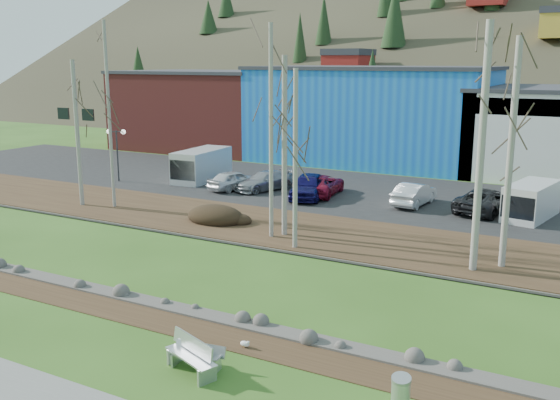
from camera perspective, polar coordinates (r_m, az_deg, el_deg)
The scene contains 32 objects.
ground at distance 20.93m, azimuth -14.56°, elevation -12.56°, with size 200.00×200.00×0.00m, color #2F5318.
footpath at distance 18.84m, azimuth -22.10°, elevation -16.04°, with size 80.00×2.00×0.04m, color slate.
dirt_strip at distance 22.35m, azimuth -10.84°, elevation -10.66°, with size 80.00×1.80×0.03m, color #382616.
near_bank_rocks at distance 23.07m, azimuth -9.24°, elevation -9.88°, with size 80.00×0.80×0.50m, color #47423D, non-canonical shape.
river at distance 26.19m, azimuth -3.72°, elevation -6.95°, with size 80.00×8.00×0.90m, color black, non-canonical shape.
far_bank_rocks at distance 29.56m, azimuth 0.53°, elevation -4.63°, with size 80.00×0.80×0.46m, color #47423D, non-canonical shape.
far_bank at distance 32.28m, azimuth 3.21°, elevation -3.01°, with size 80.00×7.00×0.15m, color #382616.
parking_lot at distance 41.75m, azimuth 9.42°, elevation 0.43°, with size 80.00×14.00×0.14m, color black.
building_brick at distance 64.66m, azimuth -6.77°, elevation 8.22°, with size 16.32×12.24×7.80m.
building_blue at distance 56.22m, azimuth 8.53°, elevation 7.78°, with size 20.40×12.24×8.30m.
bench_intact at distance 18.61m, azimuth -8.09°, elevation -13.90°, with size 2.04×1.25×0.99m.
bench_damaged at distance 18.85m, azimuth -7.58°, elevation -13.97°, with size 1.65×0.74×0.71m.
litter_bin at distance 16.98m, azimuth 10.98°, elevation -17.05°, with size 0.49×0.49×0.85m, color silver.
seagull at distance 19.94m, azimuth -3.21°, elevation -12.98°, with size 0.38×0.18×0.27m.
dirt_mound at distance 34.37m, azimuth -5.94°, elevation -1.40°, with size 3.34×2.36×0.65m, color black.
birch_0 at distance 39.37m, azimuth -18.04°, elevation 5.77°, with size 0.25×0.25×8.68m.
birch_1 at distance 38.18m, azimuth -15.35°, elevation 7.42°, with size 0.19×0.19×10.90m.
birch_2 at distance 30.34m, azimuth -0.82°, elevation 6.12°, with size 0.21×0.21×10.36m.
birch_3 at distance 30.80m, azimuth 0.41°, elevation 4.84°, with size 0.26×0.26×8.89m.
birch_4 at distance 32.09m, azimuth 0.44°, elevation 4.73°, with size 0.23×0.23×8.42m.
birch_5 at distance 28.65m, azimuth 1.41°, elevation 3.65°, with size 0.22×0.22×8.30m.
birch_6 at distance 26.58m, azimuth 17.92°, elevation 4.39°, with size 0.31×0.31×10.18m.
birch_7 at distance 27.49m, azimuth 20.32°, elevation 3.86°, with size 0.28×0.28×9.60m.
street_lamp at distance 46.71m, azimuth -14.72°, elevation 5.28°, with size 1.41×0.66×3.80m.
car_0 at distance 42.71m, azimuth -4.24°, elevation 1.84°, with size 1.57×3.89×1.33m, color silver.
car_1 at distance 41.02m, azimuth 3.74°, elevation 1.41°, with size 2.22×4.82×1.34m, color maroon.
car_2 at distance 42.38m, azimuth -1.42°, elevation 1.76°, with size 1.80×4.42×1.28m, color gray.
car_3 at distance 39.92m, azimuth 2.60°, elevation 1.29°, with size 1.87×4.64×1.58m, color #130F4D.
car_4 at distance 38.83m, azimuth 12.17°, elevation 0.54°, with size 1.46×4.18×1.38m, color silver.
car_5 at distance 38.11m, azimuth 18.35°, elevation -0.03°, with size 2.33×5.06×1.41m, color black.
van_white at distance 37.34m, azimuth 21.91°, elevation -0.11°, with size 2.69×4.78×1.97m.
van_grey at distance 46.01m, azimuth -7.30°, elevation 3.15°, with size 2.50×5.33×2.27m.
Camera 1 is at (13.27, -13.61, 8.76)m, focal length 40.00 mm.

